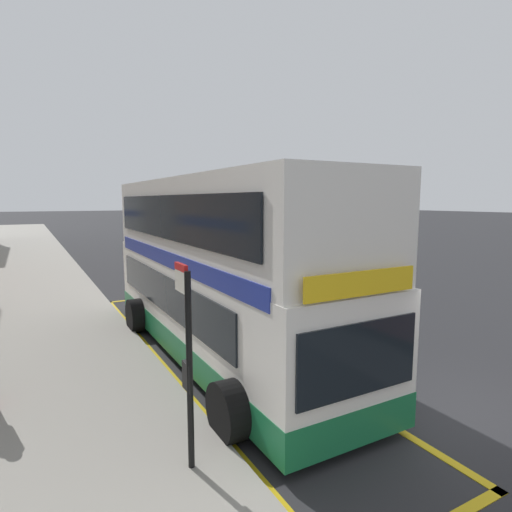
% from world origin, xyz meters
% --- Properties ---
extents(ground_plane, '(260.00, 260.00, 0.00)m').
position_xyz_m(ground_plane, '(0.00, 32.00, 0.00)').
color(ground_plane, '#28282B').
extents(pavement_near, '(6.00, 76.00, 0.14)m').
position_xyz_m(pavement_near, '(-7.00, 32.00, 0.07)').
color(pavement_near, gray).
rests_on(pavement_near, ground).
extents(double_decker_bus, '(3.26, 10.19, 4.40)m').
position_xyz_m(double_decker_bus, '(-2.46, 4.73, 2.06)').
color(double_decker_bus, white).
rests_on(double_decker_bus, ground).
extents(bus_bay_markings, '(2.86, 13.62, 0.01)m').
position_xyz_m(bus_bay_markings, '(-2.57, 4.95, 0.01)').
color(bus_bay_markings, gold).
rests_on(bus_bay_markings, ground).
extents(bus_stop_sign, '(0.09, 0.51, 2.88)m').
position_xyz_m(bus_stop_sign, '(-4.72, 0.61, 1.81)').
color(bus_stop_sign, black).
rests_on(bus_stop_sign, pavement_near).
extents(parked_car_teal_behind, '(2.09, 4.20, 1.62)m').
position_xyz_m(parked_car_teal_behind, '(4.79, 31.44, 0.80)').
color(parked_car_teal_behind, '#196066').
rests_on(parked_car_teal_behind, ground).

